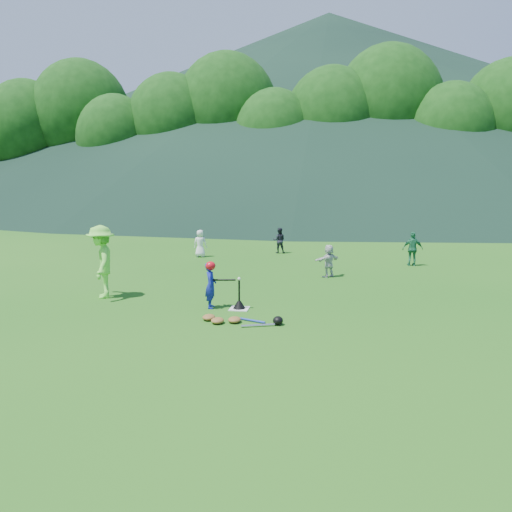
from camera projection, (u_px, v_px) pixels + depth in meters
The scene contains 15 objects.
ground at pixel (239, 309), 11.93m from camera, with size 120.00×120.00×0.00m, color #1B5914.
home_plate at pixel (239, 309), 11.92m from camera, with size 0.45×0.45×0.02m, color silver.
baseball at pixel (239, 279), 11.81m from camera, with size 0.08×0.08×0.08m, color white.
batter_child at pixel (211, 285), 11.96m from camera, with size 0.40×0.27×1.11m, color navy.
adult_coach at pixel (101, 262), 12.95m from camera, with size 1.23×0.71×1.90m, color #72E744.
fielder_a at pixel (200, 243), 19.74m from camera, with size 0.53×0.34×1.08m, color white.
fielder_b at pixel (279, 240), 20.76m from camera, with size 0.51×0.40×1.06m, color black.
fielder_c at pixel (413, 249), 17.74m from camera, with size 0.71×0.30×1.21m, color #216F47.
fielder_d at pixel (329, 261), 15.72m from camera, with size 0.96×0.31×1.03m, color silver.
batting_tee at pixel (239, 304), 11.91m from camera, with size 0.30×0.30×0.68m.
batter_gear at pixel (211, 267), 11.88m from camera, with size 0.73×0.26×0.47m.
equipment_pile at pixel (234, 320), 10.79m from camera, with size 1.80×0.64×0.19m.
outfield_fence at pixel (308, 209), 39.12m from camera, with size 70.07×0.08×1.33m.
tree_line at pixel (316, 119), 43.61m from camera, with size 70.04×11.40×14.82m.
distant_hills at pixel (285, 112), 90.60m from camera, with size 155.00×140.00×32.00m.
Camera 1 is at (2.25, -11.37, 3.10)m, focal length 35.00 mm.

